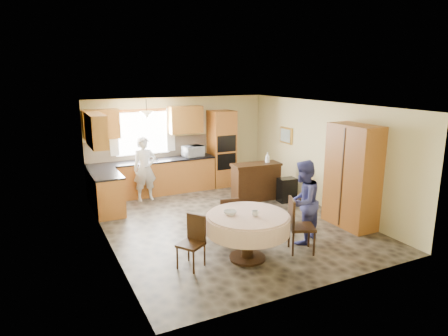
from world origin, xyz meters
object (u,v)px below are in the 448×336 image
at_px(chair_back, 228,217).
at_px(person_dining, 303,202).
at_px(oven_tower, 222,149).
at_px(chair_right, 297,223).
at_px(cupboard, 352,176).
at_px(chair_left, 193,239).
at_px(sideboard, 256,183).
at_px(dining_table, 248,224).
at_px(person_sink, 145,169).

height_order(chair_back, person_dining, person_dining).
xyz_separation_m(oven_tower, chair_back, (-1.58, -3.55, -0.58)).
height_order(chair_right, person_dining, person_dining).
height_order(oven_tower, cupboard, cupboard).
height_order(chair_left, chair_back, same).
bearing_deg(sideboard, dining_table, -118.85).
xyz_separation_m(oven_tower, dining_table, (-1.63, -4.38, -0.43)).
xyz_separation_m(chair_right, person_dining, (0.34, 0.32, 0.24)).
relative_size(sideboard, chair_left, 1.41).
relative_size(dining_table, chair_right, 1.43).
bearing_deg(sideboard, chair_right, -102.65).
distance_m(chair_back, person_sink, 3.26).
xyz_separation_m(cupboard, chair_left, (-3.62, -0.25, -0.59)).
distance_m(sideboard, chair_right, 3.08).
distance_m(cupboard, dining_table, 2.76).
xyz_separation_m(sideboard, cupboard, (0.87, -2.38, 0.63)).
bearing_deg(chair_left, oven_tower, 114.88).
bearing_deg(cupboard, oven_tower, 105.14).
height_order(chair_left, person_sink, person_sink).
xyz_separation_m(dining_table, chair_left, (-0.93, 0.17, -0.16)).
relative_size(chair_left, person_dining, 0.55).
relative_size(chair_left, person_sink, 0.54).
bearing_deg(person_dining, chair_back, -57.76).
distance_m(chair_left, chair_back, 1.18).
relative_size(chair_back, person_dining, 0.55).
distance_m(oven_tower, chair_back, 3.92).
relative_size(cupboard, chair_back, 2.45).
bearing_deg(chair_back, chair_right, 143.31).
bearing_deg(person_dining, chair_left, -29.62).
distance_m(sideboard, chair_back, 2.66).
relative_size(oven_tower, dining_table, 1.49).
relative_size(sideboard, chair_right, 1.23).
xyz_separation_m(sideboard, chair_right, (-0.89, -2.94, 0.11)).
bearing_deg(cupboard, person_sink, 133.51).
relative_size(oven_tower, chair_right, 2.13).
height_order(oven_tower, dining_table, oven_tower).
xyz_separation_m(dining_table, chair_right, (0.93, -0.14, -0.08)).
bearing_deg(cupboard, dining_table, -171.07).
distance_m(oven_tower, person_sink, 2.36).
height_order(oven_tower, person_dining, oven_tower).
distance_m(cupboard, person_dining, 1.47).
height_order(sideboard, cupboard, cupboard).
xyz_separation_m(cupboard, person_sink, (-3.38, 3.57, -0.26)).
bearing_deg(person_sink, chair_left, -93.96).
height_order(sideboard, person_dining, person_dining).
bearing_deg(oven_tower, chair_left, -121.28).
relative_size(dining_table, chair_left, 1.64).
bearing_deg(sideboard, oven_tower, 101.19).
distance_m(sideboard, dining_table, 3.35).
height_order(person_sink, person_dining, person_sink).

